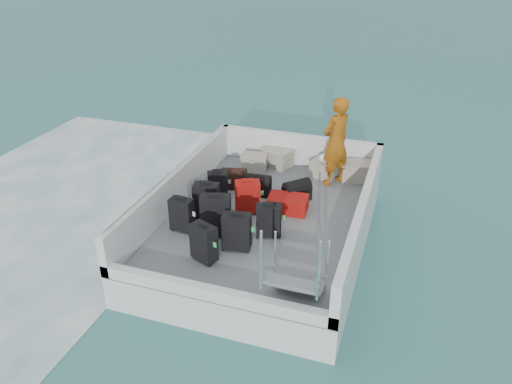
% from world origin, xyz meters
% --- Properties ---
extents(ground, '(160.00, 160.00, 0.00)m').
position_xyz_m(ground, '(0.00, 0.00, 0.00)').
color(ground, '#175253').
rests_on(ground, ground).
extents(wake_foam, '(10.00, 10.00, 0.00)m').
position_xyz_m(wake_foam, '(-4.80, 0.00, 0.00)').
color(wake_foam, white).
rests_on(wake_foam, ground).
extents(ferry_hull, '(3.60, 5.00, 0.60)m').
position_xyz_m(ferry_hull, '(0.00, 0.00, 0.30)').
color(ferry_hull, silver).
rests_on(ferry_hull, ground).
extents(deck, '(3.30, 4.70, 0.02)m').
position_xyz_m(deck, '(0.00, 0.00, 0.61)').
color(deck, slate).
rests_on(deck, ferry_hull).
extents(deck_fittings, '(3.60, 5.00, 0.90)m').
position_xyz_m(deck_fittings, '(0.35, -0.32, 0.99)').
color(deck_fittings, silver).
rests_on(deck_fittings, deck).
extents(suitcase_0, '(0.40, 0.24, 0.61)m').
position_xyz_m(suitcase_0, '(-1.21, -0.91, 0.93)').
color(suitcase_0, black).
rests_on(suitcase_0, deck).
extents(suitcase_1, '(0.48, 0.32, 0.67)m').
position_xyz_m(suitcase_1, '(-0.98, -0.37, 0.96)').
color(suitcase_1, black).
rests_on(suitcase_1, deck).
extents(suitcase_2, '(0.44, 0.37, 0.55)m').
position_xyz_m(suitcase_2, '(-1.09, 0.39, 0.89)').
color(suitcase_2, black).
rests_on(suitcase_2, deck).
extents(suitcase_3, '(0.47, 0.38, 0.63)m').
position_xyz_m(suitcase_3, '(-0.50, -1.59, 0.93)').
color(suitcase_3, black).
rests_on(suitcase_3, deck).
extents(suitcase_4, '(0.56, 0.43, 0.73)m').
position_xyz_m(suitcase_4, '(-0.60, -0.84, 0.99)').
color(suitcase_4, black).
rests_on(suitcase_4, deck).
extents(suitcase_5, '(0.52, 0.43, 0.62)m').
position_xyz_m(suitcase_5, '(-0.35, 0.05, 0.93)').
color(suitcase_5, maroon).
rests_on(suitcase_5, deck).
extents(suitcase_6, '(0.49, 0.34, 0.63)m').
position_xyz_m(suitcase_6, '(-0.12, -1.13, 0.93)').
color(suitcase_6, black).
rests_on(suitcase_6, deck).
extents(suitcase_7, '(0.47, 0.35, 0.59)m').
position_xyz_m(suitcase_7, '(0.25, -0.60, 0.91)').
color(suitcase_7, black).
rests_on(suitcase_7, deck).
extents(suitcase_8, '(0.75, 0.53, 0.28)m').
position_xyz_m(suitcase_8, '(0.34, 0.34, 0.76)').
color(suitcase_8, maroon).
rests_on(suitcase_8, deck).
extents(duffel_0, '(0.55, 0.40, 0.32)m').
position_xyz_m(duffel_0, '(-0.95, 0.91, 0.78)').
color(duffel_0, black).
rests_on(duffel_0, deck).
extents(duffel_1, '(0.52, 0.34, 0.32)m').
position_xyz_m(duffel_1, '(-0.40, 0.78, 0.78)').
color(duffel_1, black).
rests_on(duffel_1, deck).
extents(duffel_2, '(0.57, 0.58, 0.32)m').
position_xyz_m(duffel_2, '(0.39, 0.80, 0.78)').
color(duffel_2, black).
rests_on(duffel_2, deck).
extents(crate_0, '(0.58, 0.45, 0.32)m').
position_xyz_m(crate_0, '(-0.83, 1.83, 0.78)').
color(crate_0, '#A89F93').
rests_on(crate_0, deck).
extents(crate_1, '(0.71, 0.61, 0.36)m').
position_xyz_m(crate_1, '(-0.42, 2.20, 0.80)').
color(crate_1, '#A89F93').
rests_on(crate_1, deck).
extents(crate_2, '(0.58, 0.47, 0.31)m').
position_xyz_m(crate_2, '(0.67, 1.96, 0.77)').
color(crate_2, '#A89F93').
rests_on(crate_2, deck).
extents(crate_3, '(0.67, 0.52, 0.36)m').
position_xyz_m(crate_3, '(1.35, 2.04, 0.80)').
color(crate_3, '#A89F93').
rests_on(crate_3, deck).
extents(yellow_bag, '(0.28, 0.26, 0.22)m').
position_xyz_m(yellow_bag, '(1.23, 2.20, 0.73)').
color(yellow_bag, gold).
rests_on(yellow_bag, deck).
extents(white_bag, '(0.24, 0.24, 0.18)m').
position_xyz_m(white_bag, '(0.67, 1.96, 1.02)').
color(white_bag, white).
rests_on(white_bag, crate_2).
extents(passenger, '(0.74, 0.80, 1.83)m').
position_xyz_m(passenger, '(0.91, 1.74, 1.53)').
color(passenger, '#CA6C13').
rests_on(passenger, deck).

